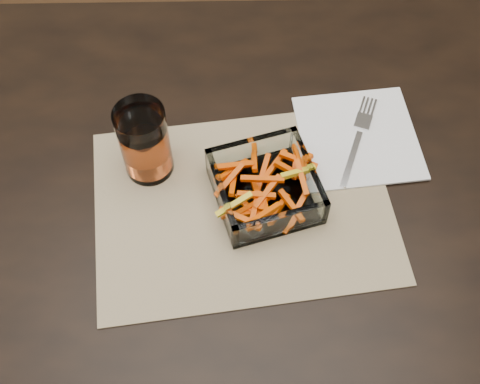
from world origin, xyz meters
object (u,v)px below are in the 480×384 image
Objects in this scene: glass_bowl at (265,188)px; fork at (358,137)px; tumbler at (145,144)px; dining_table at (245,230)px.

fork is (0.16, 0.11, -0.02)m from glass_bowl.
tumbler is at bearing -151.55° from fork.
glass_bowl is 0.19m from fork.
fork is (0.34, 0.05, -0.06)m from tumbler.
tumbler is 0.34m from fork.
tumbler reaches higher than dining_table.
glass_bowl reaches higher than dining_table.
fork reaches higher than dining_table.
tumbler is (-0.15, 0.07, 0.15)m from dining_table.
glass_bowl is 0.19m from tumbler.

